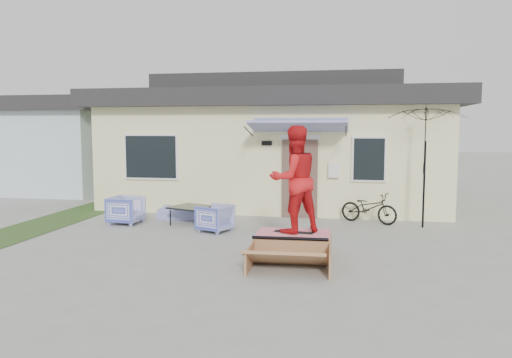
% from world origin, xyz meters
% --- Properties ---
extents(ground, '(90.00, 90.00, 0.00)m').
position_xyz_m(ground, '(0.00, 0.00, 0.00)').
color(ground, gray).
rests_on(ground, ground).
extents(grass_strip, '(1.40, 8.00, 0.01)m').
position_xyz_m(grass_strip, '(-5.20, 2.00, 0.00)').
color(grass_strip, '#29451D').
rests_on(grass_strip, ground).
extents(house, '(10.80, 8.49, 4.10)m').
position_xyz_m(house, '(0.00, 7.99, 1.94)').
color(house, beige).
rests_on(house, ground).
extents(neighbor_house, '(8.60, 7.60, 3.50)m').
position_xyz_m(neighbor_house, '(-10.50, 10.00, 1.78)').
color(neighbor_house, silver).
rests_on(neighbor_house, ground).
extents(loveseat, '(1.35, 0.48, 0.52)m').
position_xyz_m(loveseat, '(-1.99, 3.68, 0.26)').
color(loveseat, '#2E3EA9').
rests_on(loveseat, ground).
extents(armchair_left, '(0.73, 0.78, 0.77)m').
position_xyz_m(armchair_left, '(-3.21, 2.79, 0.39)').
color(armchair_left, '#2E3EA9').
rests_on(armchair_left, ground).
extents(armchair_right, '(0.85, 0.87, 0.70)m').
position_xyz_m(armchair_right, '(-0.77, 2.28, 0.35)').
color(armchair_right, '#2E3EA9').
rests_on(armchair_right, ground).
extents(coffee_table, '(1.14, 1.14, 0.44)m').
position_xyz_m(coffee_table, '(-1.64, 3.16, 0.22)').
color(coffee_table, black).
rests_on(coffee_table, ground).
extents(bicycle, '(1.57, 1.10, 0.95)m').
position_xyz_m(bicycle, '(2.80, 4.02, 0.48)').
color(bicycle, black).
rests_on(bicycle, ground).
extents(patio_umbrella, '(1.84, 1.69, 2.20)m').
position_xyz_m(patio_umbrella, '(4.07, 3.65, 1.75)').
color(patio_umbrella, black).
rests_on(patio_umbrella, ground).
extents(skate_ramp, '(1.41, 1.85, 0.45)m').
position_xyz_m(skate_ramp, '(1.29, 0.29, 0.23)').
color(skate_ramp, '#956540').
rests_on(skate_ramp, ground).
extents(skateboard, '(0.76, 0.30, 0.05)m').
position_xyz_m(skateboard, '(1.29, 0.34, 0.48)').
color(skateboard, black).
rests_on(skateboard, skate_ramp).
extents(skater, '(1.22, 1.16, 1.98)m').
position_xyz_m(skater, '(1.29, 0.34, 1.49)').
color(skater, red).
rests_on(skater, skateboard).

